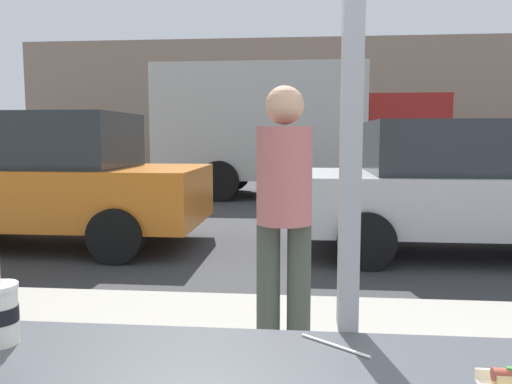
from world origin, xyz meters
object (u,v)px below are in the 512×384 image
object	(u,v)px
parked_car_orange	(44,179)
box_truck	(290,127)
parked_car_silver	(468,186)
pedestrian	(284,208)

from	to	relation	value
parked_car_orange	box_truck	distance (m)	6.58
box_truck	parked_car_silver	bearing A→B (deg)	-67.94
parked_car_orange	box_truck	world-z (taller)	box_truck
box_truck	pedestrian	size ratio (longest dim) A/B	4.00
parked_car_orange	box_truck	size ratio (longest dim) A/B	0.65
parked_car_orange	parked_car_silver	bearing A→B (deg)	-0.00
box_truck	pedestrian	xyz separation A→B (m)	(0.22, -9.28, -0.60)
pedestrian	parked_car_silver	bearing A→B (deg)	58.98
parked_car_silver	pedestrian	xyz separation A→B (m)	(-2.11, -3.52, 0.21)
parked_car_silver	box_truck	xyz separation A→B (m)	(-2.33, 5.76, 0.81)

